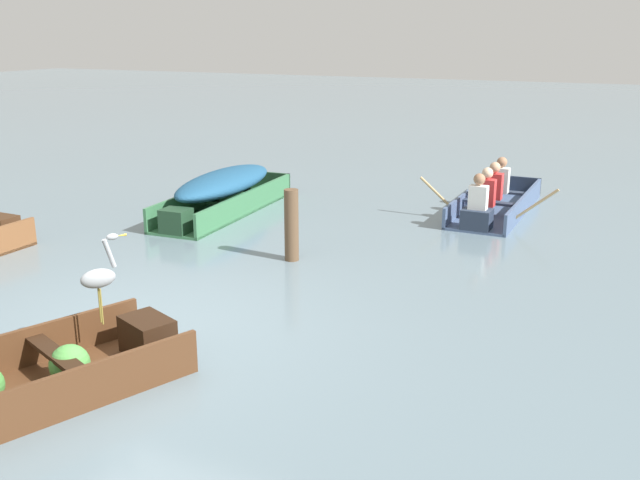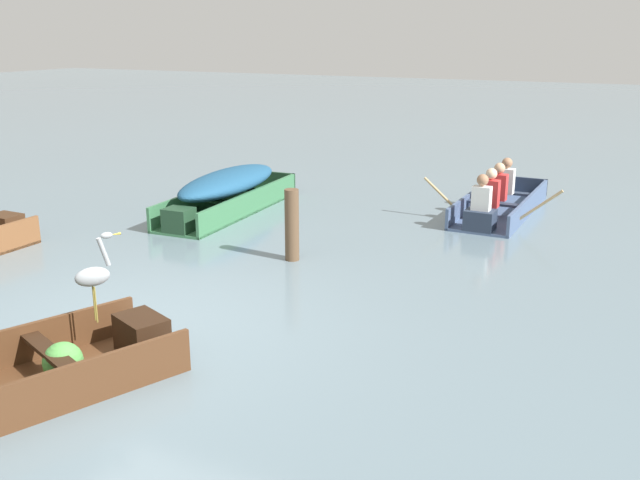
# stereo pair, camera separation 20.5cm
# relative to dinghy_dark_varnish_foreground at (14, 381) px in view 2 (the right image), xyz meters

# --- Properties ---
(ground_plane) EXTENTS (80.00, 80.00, 0.00)m
(ground_plane) POSITION_rel_dinghy_dark_varnish_foreground_xyz_m (-0.05, 1.62, -0.15)
(ground_plane) COLOR slate
(dinghy_dark_varnish_foreground) EXTENTS (2.19, 3.20, 0.40)m
(dinghy_dark_varnish_foreground) POSITION_rel_dinghy_dark_varnish_foreground_xyz_m (0.00, 0.00, 0.00)
(dinghy_dark_varnish_foreground) COLOR #4C2D19
(dinghy_dark_varnish_foreground) RESTS_ON ground
(skiff_green_mid_moored) EXTENTS (1.08, 3.40, 0.73)m
(skiff_green_mid_moored) POSITION_rel_dinghy_dark_varnish_foreground_xyz_m (-1.89, 6.22, 0.27)
(skiff_green_mid_moored) COLOR #387047
(skiff_green_mid_moored) RESTS_ON ground
(rowboat_slate_blue_with_crew) EXTENTS (2.24, 3.11, 0.91)m
(rowboat_slate_blue_with_crew) POSITION_rel_dinghy_dark_varnish_foreground_xyz_m (2.31, 8.00, 0.08)
(rowboat_slate_blue_with_crew) COLOR #475B7F
(rowboat_slate_blue_with_crew) RESTS_ON ground
(heron_on_dinghy) EXTENTS (0.31, 0.42, 0.84)m
(heron_on_dinghy) POSITION_rel_dinghy_dark_varnish_foreground_xyz_m (0.16, 0.86, 0.72)
(heron_on_dinghy) COLOR olive
(heron_on_dinghy) RESTS_ON dinghy_dark_varnish_foreground
(mooring_post) EXTENTS (0.19, 0.19, 0.98)m
(mooring_post) POSITION_rel_dinghy_dark_varnish_foreground_xyz_m (0.34, 4.38, 0.34)
(mooring_post) COLOR brown
(mooring_post) RESTS_ON ground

